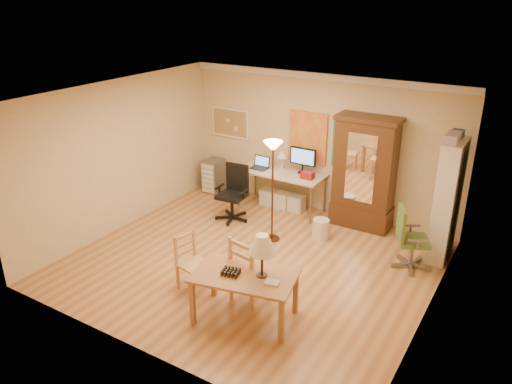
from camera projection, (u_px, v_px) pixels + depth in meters
The scene contains 16 objects.
floor at pixel (251, 262), 8.10m from camera, with size 5.50×5.50×0.00m, color #A06638.
crown_molding at pixel (322, 76), 9.03m from camera, with size 5.50×0.08×0.12m, color white.
corkboard at pixel (230, 123), 10.46m from camera, with size 0.90×0.04×0.62m, color #A0874B.
art_panel_left at pixel (308, 138), 9.61m from camera, with size 0.80×0.04×1.00m, color yellow.
art_panel_right at pixel (352, 145), 9.18m from camera, with size 0.75×0.04×0.95m, color teal.
dining_table at pixel (251, 266), 6.44m from camera, with size 1.48×1.07×1.26m.
ladder_chair_back at pixel (249, 271), 6.96m from camera, with size 0.54×0.52×1.00m.
ladder_chair_left at pixel (192, 264), 7.28m from camera, with size 0.45×0.46×0.85m.
torchiere_lamp at pixel (273, 162), 8.29m from camera, with size 0.33×0.33×1.80m.
computer_desk at pixel (284, 186), 9.90m from camera, with size 1.71×0.75×1.29m.
office_chair_black at pixel (233, 205), 9.51m from camera, with size 0.66×0.66×1.07m.
office_chair_green at pixel (409, 252), 7.86m from camera, with size 0.63×0.63×1.03m.
drawer_cart at pixel (213, 176), 10.79m from camera, with size 0.36×0.43×0.72m.
armoire at pixel (364, 180), 9.03m from camera, with size 1.13×0.54×2.08m.
bookshelf at pixel (447, 201), 7.91m from camera, with size 0.30×0.80×1.99m.
wastebin at pixel (321, 229), 8.80m from camera, with size 0.29×0.29×0.37m, color silver.
Camera 1 is at (3.73, -5.98, 4.15)m, focal length 35.00 mm.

